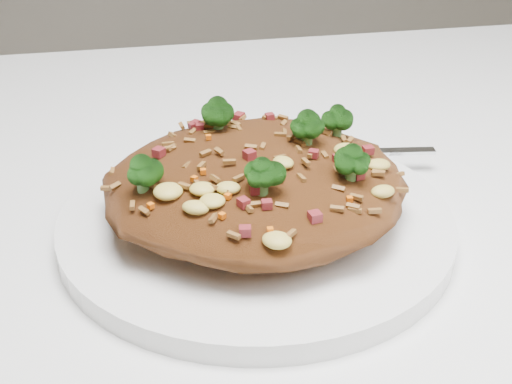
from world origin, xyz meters
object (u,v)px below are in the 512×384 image
Objects in this scene: dining_table at (314,340)px; fried_rice at (256,173)px; plate at (256,222)px; fork at (336,153)px.

fried_rice is at bearing 167.51° from dining_table.
plate is 0.10m from fork.
dining_table is 0.11m from plate.
plate is 1.33× the size of fried_rice.
dining_table is at bearing -12.49° from fried_rice.
fried_rice reaches higher than plate.
plate is at bearing -130.31° from fried_rice.
plate is at bearing 167.93° from dining_table.
fork is at bearing 43.05° from fried_rice.
dining_table is at bearing -105.24° from fork.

